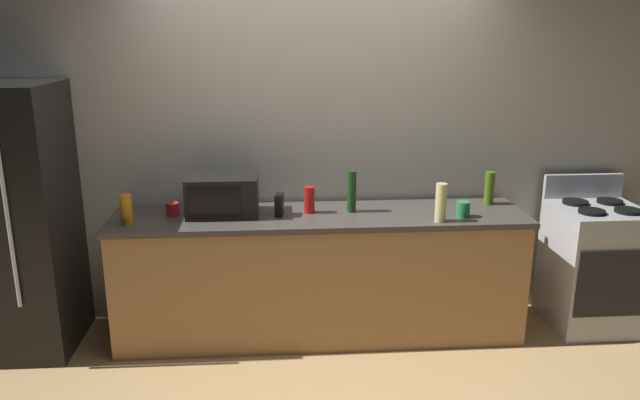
# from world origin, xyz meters

# --- Properties ---
(ground_plane) EXTENTS (8.00, 8.00, 0.00)m
(ground_plane) POSITION_xyz_m (0.00, 0.00, 0.00)
(ground_plane) COLOR tan
(back_wall) EXTENTS (6.40, 0.10, 2.70)m
(back_wall) POSITION_xyz_m (0.00, 0.81, 1.35)
(back_wall) COLOR beige
(back_wall) RESTS_ON ground_plane
(counter_run) EXTENTS (2.84, 0.64, 0.90)m
(counter_run) POSITION_xyz_m (0.00, 0.40, 0.45)
(counter_run) COLOR #B27F4C
(counter_run) RESTS_ON ground_plane
(refrigerator) EXTENTS (0.72, 0.73, 1.80)m
(refrigerator) POSITION_xyz_m (-2.05, 0.40, 0.90)
(refrigerator) COLOR black
(refrigerator) RESTS_ON ground_plane
(stove_range) EXTENTS (0.60, 0.61, 1.08)m
(stove_range) POSITION_xyz_m (2.00, 0.40, 0.46)
(stove_range) COLOR #B7BABF
(stove_range) RESTS_ON ground_plane
(microwave) EXTENTS (0.48, 0.35, 0.27)m
(microwave) POSITION_xyz_m (-0.66, 0.45, 1.04)
(microwave) COLOR black
(microwave) RESTS_ON counter_run
(cordless_phone) EXTENTS (0.07, 0.12, 0.15)m
(cordless_phone) POSITION_xyz_m (-0.28, 0.39, 0.98)
(cordless_phone) COLOR black
(cordless_phone) RESTS_ON counter_run
(bottle_vinegar) EXTENTS (0.07, 0.07, 0.26)m
(bottle_vinegar) POSITION_xyz_m (0.78, 0.18, 1.03)
(bottle_vinegar) COLOR beige
(bottle_vinegar) RESTS_ON counter_run
(bottle_dish_soap) EXTENTS (0.08, 0.08, 0.20)m
(bottle_dish_soap) POSITION_xyz_m (-1.26, 0.26, 1.00)
(bottle_dish_soap) COLOR orange
(bottle_dish_soap) RESTS_ON counter_run
(bottle_hot_sauce) EXTENTS (0.07, 0.07, 0.18)m
(bottle_hot_sauce) POSITION_xyz_m (-0.07, 0.44, 0.99)
(bottle_hot_sauce) COLOR red
(bottle_hot_sauce) RESTS_ON counter_run
(bottle_wine) EXTENTS (0.06, 0.06, 0.29)m
(bottle_wine) POSITION_xyz_m (0.22, 0.44, 1.05)
(bottle_wine) COLOR #1E3F19
(bottle_wine) RESTS_ON counter_run
(bottle_olive_oil) EXTENTS (0.07, 0.07, 0.24)m
(bottle_olive_oil) POSITION_xyz_m (1.24, 0.56, 1.02)
(bottle_olive_oil) COLOR #4C6B19
(bottle_olive_oil) RESTS_ON counter_run
(mug_red) EXTENTS (0.09, 0.09, 0.09)m
(mug_red) POSITION_xyz_m (-1.00, 0.44, 0.94)
(mug_red) COLOR red
(mug_red) RESTS_ON counter_run
(mug_green) EXTENTS (0.09, 0.09, 0.11)m
(mug_green) POSITION_xyz_m (0.96, 0.26, 0.95)
(mug_green) COLOR #2D8C47
(mug_green) RESTS_ON counter_run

